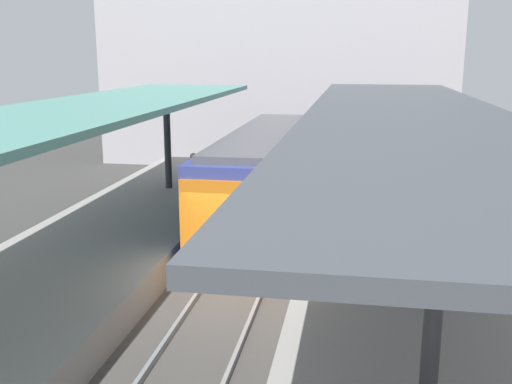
# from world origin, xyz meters

# --- Properties ---
(ground_plane) EXTENTS (80.00, 80.00, 0.00)m
(ground_plane) POSITION_xyz_m (0.00, 0.00, 0.00)
(ground_plane) COLOR #383835
(platform_left) EXTENTS (4.40, 28.00, 1.00)m
(platform_left) POSITION_xyz_m (-3.80, 0.00, 0.50)
(platform_left) COLOR gray
(platform_left) RESTS_ON ground_plane
(platform_right) EXTENTS (4.40, 28.00, 1.00)m
(platform_right) POSITION_xyz_m (3.80, 0.00, 0.50)
(platform_right) COLOR gray
(platform_right) RESTS_ON ground_plane
(track_ballast) EXTENTS (3.20, 28.00, 0.20)m
(track_ballast) POSITION_xyz_m (0.00, 0.00, 0.10)
(track_ballast) COLOR #423F3D
(track_ballast) RESTS_ON ground_plane
(rail_near_side) EXTENTS (0.08, 28.00, 0.14)m
(rail_near_side) POSITION_xyz_m (-0.72, 0.00, 0.27)
(rail_near_side) COLOR slate
(rail_near_side) RESTS_ON track_ballast
(rail_far_side) EXTENTS (0.08, 28.00, 0.14)m
(rail_far_side) POSITION_xyz_m (0.72, 0.00, 0.27)
(rail_far_side) COLOR slate
(rail_far_side) RESTS_ON track_ballast
(commuter_train) EXTENTS (2.78, 10.91, 3.10)m
(commuter_train) POSITION_xyz_m (0.00, 6.36, 1.73)
(commuter_train) COLOR #38428C
(commuter_train) RESTS_ON track_ballast
(canopy_left) EXTENTS (4.18, 21.00, 3.43)m
(canopy_left) POSITION_xyz_m (-3.80, 1.40, 4.30)
(canopy_left) COLOR #333335
(canopy_left) RESTS_ON platform_left
(canopy_right) EXTENTS (4.18, 21.00, 3.50)m
(canopy_right) POSITION_xyz_m (3.80, 1.40, 4.38)
(canopy_right) COLOR #333335
(canopy_right) RESTS_ON platform_right
(platform_bench) EXTENTS (1.40, 0.41, 0.86)m
(platform_bench) POSITION_xyz_m (4.44, 1.89, 1.46)
(platform_bench) COLOR black
(platform_bench) RESTS_ON platform_right
(platform_sign) EXTENTS (0.90, 0.08, 2.21)m
(platform_sign) POSITION_xyz_m (2.65, 4.24, 2.62)
(platform_sign) COLOR #262628
(platform_sign) RESTS_ON platform_right
(passenger_near_bench) EXTENTS (0.36, 0.36, 1.73)m
(passenger_near_bench) POSITION_xyz_m (-2.12, 5.03, 1.90)
(passenger_near_bench) COLOR #386B3D
(passenger_near_bench) RESTS_ON platform_left
(passenger_mid_platform) EXTENTS (0.36, 0.36, 1.72)m
(passenger_mid_platform) POSITION_xyz_m (2.85, 6.58, 1.89)
(passenger_mid_platform) COLOR #998460
(passenger_mid_platform) RESTS_ON platform_right
(station_building_backdrop) EXTENTS (18.00, 6.00, 11.00)m
(station_building_backdrop) POSITION_xyz_m (-1.46, 20.00, 5.50)
(station_building_backdrop) COLOR #B7B2B7
(station_building_backdrop) RESTS_ON ground_plane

